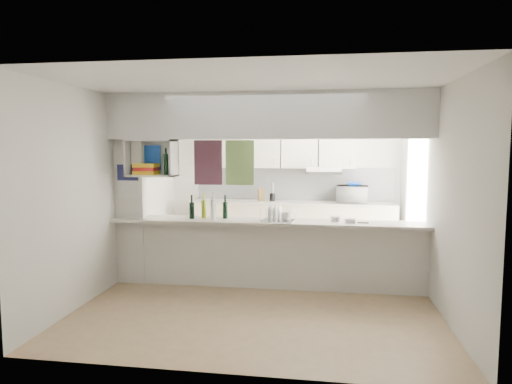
% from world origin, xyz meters
% --- Properties ---
extents(floor, '(4.80, 4.80, 0.00)m').
position_xyz_m(floor, '(0.00, 0.00, 0.00)').
color(floor, '#977B57').
rests_on(floor, ground).
extents(ceiling, '(4.80, 4.80, 0.00)m').
position_xyz_m(ceiling, '(0.00, 0.00, 2.60)').
color(ceiling, white).
rests_on(ceiling, wall_back).
extents(wall_back, '(4.20, 0.00, 4.20)m').
position_xyz_m(wall_back, '(0.00, 2.40, 1.30)').
color(wall_back, silver).
rests_on(wall_back, floor).
extents(wall_left, '(0.00, 4.80, 4.80)m').
position_xyz_m(wall_left, '(-2.10, 0.00, 1.30)').
color(wall_left, silver).
rests_on(wall_left, floor).
extents(wall_right, '(0.00, 4.80, 4.80)m').
position_xyz_m(wall_right, '(2.10, 0.00, 1.30)').
color(wall_right, silver).
rests_on(wall_right, floor).
extents(servery_partition, '(4.20, 0.50, 2.60)m').
position_xyz_m(servery_partition, '(-0.17, 0.00, 1.66)').
color(servery_partition, silver).
rests_on(servery_partition, floor).
extents(cubby_shelf, '(0.65, 0.35, 0.50)m').
position_xyz_m(cubby_shelf, '(-1.57, -0.06, 1.71)').
color(cubby_shelf, white).
rests_on(cubby_shelf, bulkhead).
extents(kitchen_run, '(3.60, 0.63, 2.24)m').
position_xyz_m(kitchen_run, '(0.16, 2.14, 0.83)').
color(kitchen_run, '#EAE3C6').
rests_on(kitchen_run, floor).
extents(microwave, '(0.57, 0.42, 0.30)m').
position_xyz_m(microwave, '(1.25, 2.14, 1.07)').
color(microwave, white).
rests_on(microwave, bench_top).
extents(bowl, '(0.26, 0.26, 0.06)m').
position_xyz_m(bowl, '(1.27, 2.10, 1.25)').
color(bowl, '#0E379C').
rests_on(bowl, microwave).
extents(dish_rack, '(0.46, 0.37, 0.23)m').
position_xyz_m(dish_rack, '(0.16, -0.04, 1.01)').
color(dish_rack, silver).
rests_on(dish_rack, breakfast_bar).
extents(cup, '(0.17, 0.17, 0.11)m').
position_xyz_m(cup, '(0.27, -0.05, 0.99)').
color(cup, white).
rests_on(cup, dish_rack).
extents(wine_bottles, '(0.52, 0.15, 0.36)m').
position_xyz_m(wine_bottles, '(-0.80, 0.03, 1.05)').
color(wine_bottles, black).
rests_on(wine_bottles, breakfast_bar).
extents(plastic_tubs, '(0.49, 0.21, 0.07)m').
position_xyz_m(plastic_tubs, '(1.00, 0.01, 0.95)').
color(plastic_tubs, silver).
rests_on(plastic_tubs, breakfast_bar).
extents(utensil_jar, '(0.10, 0.10, 0.14)m').
position_xyz_m(utensil_jar, '(-0.16, 2.15, 0.99)').
color(utensil_jar, black).
rests_on(utensil_jar, bench_top).
extents(knife_block, '(0.14, 0.12, 0.22)m').
position_xyz_m(knife_block, '(-0.37, 2.18, 1.03)').
color(knife_block, brown).
rests_on(knife_block, bench_top).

